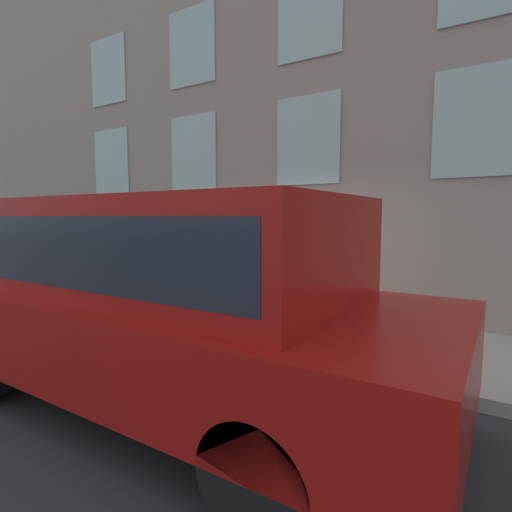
% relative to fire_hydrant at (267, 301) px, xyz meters
% --- Properties ---
extents(ground_plane, '(80.00, 80.00, 0.00)m').
position_rel_fire_hydrant_xyz_m(ground_plane, '(-0.65, 0.19, -0.60)').
color(ground_plane, '#2D2D30').
extents(sidewalk, '(2.33, 60.00, 0.14)m').
position_rel_fire_hydrant_xyz_m(sidewalk, '(0.51, 0.19, -0.53)').
color(sidewalk, '#A8A093').
rests_on(sidewalk, ground_plane).
extents(fire_hydrant, '(0.37, 0.47, 0.89)m').
position_rel_fire_hydrant_xyz_m(fire_hydrant, '(0.00, 0.00, 0.00)').
color(fire_hydrant, red).
rests_on(fire_hydrant, sidewalk).
extents(person, '(0.28, 0.18, 1.14)m').
position_rel_fire_hydrant_xyz_m(person, '(0.28, 0.53, 0.23)').
color(person, '#232328').
rests_on(person, sidewalk).
extents(parked_truck_red_near, '(2.08, 4.99, 1.90)m').
position_rel_fire_hydrant_xyz_m(parked_truck_red_near, '(-1.95, -0.17, 0.48)').
color(parked_truck_red_near, black).
rests_on(parked_truck_red_near, ground_plane).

